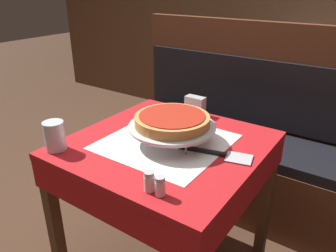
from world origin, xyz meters
The scene contains 12 objects.
dining_table_front centered at (0.00, 0.00, 0.63)m, with size 0.78×0.78×0.73m.
dining_table_rear centered at (0.23, 1.59, 0.62)m, with size 0.69×0.69×0.73m.
booth_bench centered at (0.02, 0.76, 0.34)m, with size 1.53×0.46×1.14m.
back_wall_panel centered at (0.00, 2.02, 1.20)m, with size 6.00×0.04×2.40m, color brown.
pizza_pan_stand centered at (0.02, 0.02, 0.79)m, with size 0.37×0.37×0.08m.
deep_dish_pizza centered at (0.02, 0.02, 0.82)m, with size 0.31×0.31×0.05m.
pizza_server centered at (0.23, 0.02, 0.73)m, with size 0.30×0.12×0.01m.
water_glass_near centered at (-0.33, -0.31, 0.79)m, with size 0.08×0.08×0.12m.
salt_shaker centered at (0.16, -0.32, 0.76)m, with size 0.04×0.04×0.07m.
pepper_shaker centered at (0.20, -0.32, 0.76)m, with size 0.03×0.03×0.07m.
napkin_holder centered at (-0.06, 0.35, 0.77)m, with size 0.10×0.05×0.09m.
condiment_caddy centered at (0.28, 1.62, 0.78)m, with size 0.12×0.12×0.17m.
Camera 1 is at (0.71, -1.02, 1.35)m, focal length 35.00 mm.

